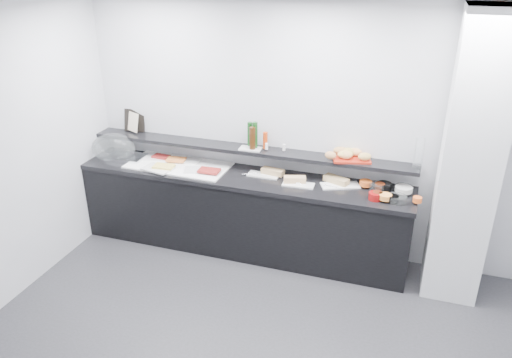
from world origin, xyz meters
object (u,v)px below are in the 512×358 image
(condiment_tray, at_px, (251,149))
(cloche_base, at_px, (127,157))
(framed_print, at_px, (135,120))
(bread_tray, at_px, (351,158))
(carafe, at_px, (419,153))
(sandwich_plate_mid, at_px, (298,185))

(condiment_tray, bearing_deg, cloche_base, -177.33)
(framed_print, height_order, condiment_tray, framed_print)
(framed_print, xyz_separation_m, bread_tray, (2.54, -0.09, -0.12))
(carafe, bearing_deg, bread_tray, 178.59)
(sandwich_plate_mid, xyz_separation_m, condiment_tray, (-0.58, 0.20, 0.25))
(condiment_tray, relative_size, bread_tray, 0.63)
(cloche_base, xyz_separation_m, sandwich_plate_mid, (2.05, -0.07, -0.01))
(cloche_base, distance_m, condiment_tray, 1.49)
(framed_print, relative_size, bread_tray, 0.70)
(cloche_base, xyz_separation_m, condiment_tray, (1.46, 0.13, 0.24))
(sandwich_plate_mid, bearing_deg, cloche_base, 174.90)
(sandwich_plate_mid, bearing_deg, carafe, 8.92)
(bread_tray, bearing_deg, condiment_tray, 167.58)
(condiment_tray, relative_size, carafe, 0.78)
(condiment_tray, height_order, carafe, carafe)
(bread_tray, bearing_deg, sandwich_plate_mid, -167.40)
(sandwich_plate_mid, distance_m, bread_tray, 0.60)
(cloche_base, relative_size, carafe, 1.39)
(sandwich_plate_mid, relative_size, carafe, 1.07)
(framed_print, relative_size, condiment_tray, 1.11)
(condiment_tray, bearing_deg, sandwich_plate_mid, -21.53)
(framed_print, distance_m, condiment_tray, 1.49)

